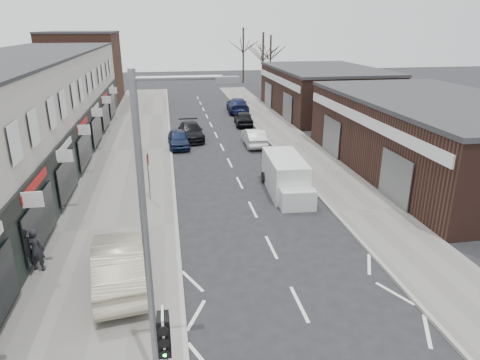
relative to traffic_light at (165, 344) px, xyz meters
name	(u,v)px	position (x,y,z in m)	size (l,w,h in m)	color
ground	(319,345)	(4.40, 2.02, -2.41)	(160.00, 160.00, 0.00)	black
pavement_left	(133,151)	(-2.35, 24.02, -2.35)	(5.50, 64.00, 0.12)	slate
pavement_right	(294,143)	(10.15, 24.02, -2.35)	(3.50, 64.00, 0.12)	slate
shop_terrace_left	(17,114)	(-9.10, 21.52, 1.14)	(8.00, 41.00, 7.10)	beige
brick_block_far	(84,69)	(-9.10, 47.02, 1.59)	(8.00, 10.00, 8.00)	#48291E
right_unit_near	(435,137)	(16.90, 16.02, -0.16)	(10.00, 18.00, 4.50)	#371F19
right_unit_far	(324,91)	(16.90, 36.02, -0.16)	(10.00, 16.00, 4.50)	#371F19
tree_far_a	(262,94)	(13.40, 50.02, -2.41)	(3.60, 3.60, 8.00)	#382D26
tree_far_b	(270,87)	(15.90, 56.02, -2.41)	(3.60, 3.60, 7.50)	#382D26
tree_far_c	(243,83)	(12.90, 62.02, -2.41)	(3.60, 3.60, 8.50)	#382D26
traffic_light	(165,344)	(0.00, 0.00, 0.00)	(0.28, 0.60, 3.10)	slate
street_lamp	(153,228)	(-0.13, 1.22, 2.20)	(2.23, 0.22, 8.00)	slate
warning_sign	(148,162)	(-0.76, 14.02, -0.21)	(0.12, 0.80, 2.70)	slate
white_van	(286,176)	(6.67, 14.03, -1.45)	(2.08, 5.31, 2.03)	silver
sedan_on_pavement	(118,264)	(-1.67, 6.12, -1.47)	(1.74, 5.00, 1.65)	#ADA68A
pedestrian	(36,249)	(-4.80, 7.60, -1.42)	(0.64, 0.42, 1.75)	black
parked_car_left_a	(178,139)	(1.11, 24.66, -1.75)	(1.56, 3.89, 1.32)	#111C38
parked_car_left_b	(191,131)	(2.20, 26.86, -1.74)	(1.90, 4.68, 1.36)	black
parked_car_right_a	(254,137)	(6.94, 24.12, -1.75)	(1.41, 4.05, 1.33)	silver
parked_car_right_b	(244,118)	(7.42, 31.32, -1.74)	(1.59, 3.94, 1.34)	black
parked_car_right_c	(238,105)	(7.90, 37.70, -1.65)	(2.14, 5.26, 1.53)	#141B40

